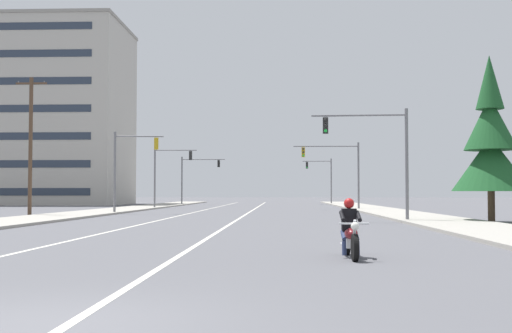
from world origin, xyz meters
TOP-DOWN VIEW (x-y plane):
  - ground_plane at (0.00, 0.00)m, footprint 400.00×400.00m
  - lane_stripe_center at (0.29, 45.00)m, footprint 0.16×100.00m
  - lane_stripe_left at (-4.13, 45.00)m, footprint 0.16×100.00m
  - sidewalk_kerb_right at (11.37, 40.00)m, footprint 4.40×110.00m
  - sidewalk_kerb_left at (-11.37, 40.00)m, footprint 4.40×110.00m
  - motorcycle_with_rider at (4.56, 8.01)m, footprint 0.70×2.19m
  - traffic_signal_near_right at (8.20, 27.34)m, footprint 5.26×0.45m
  - traffic_signal_near_left at (-8.67, 39.95)m, footprint 3.75×0.55m
  - traffic_signal_mid_right at (8.18, 50.96)m, footprint 6.04×0.42m
  - traffic_signal_mid_left at (-8.60, 55.71)m, footprint 4.31×0.46m
  - traffic_signal_far_right at (8.56, 78.91)m, footprint 3.94×0.37m
  - traffic_signal_far_left at (-8.24, 73.73)m, footprint 5.67×0.37m
  - utility_pole_left_near at (-14.11, 34.68)m, footprint 2.12×0.26m
  - conifer_tree_right_verge_near at (14.07, 26.74)m, footprint 4.09×4.09m
  - apartment_building_far_left_block at (-30.94, 75.72)m, footprint 26.04×15.39m

SIDE VIEW (x-z plane):
  - ground_plane at x=0.00m, z-range 0.00..0.00m
  - lane_stripe_center at x=0.29m, z-range 0.00..0.01m
  - lane_stripe_left at x=-4.13m, z-range 0.00..0.01m
  - sidewalk_kerb_right at x=11.37m, z-range 0.00..0.14m
  - sidewalk_kerb_left at x=-11.37m, z-range 0.00..0.14m
  - motorcycle_with_rider at x=4.56m, z-range -0.14..1.32m
  - traffic_signal_near_left at x=-8.67m, z-range 0.92..7.12m
  - traffic_signal_far_right at x=8.56m, z-range 0.94..7.14m
  - traffic_signal_mid_left at x=-8.60m, z-range 0.96..7.16m
  - traffic_signal_near_right at x=8.20m, z-range 1.02..7.22m
  - conifer_tree_right_verge_near at x=14.07m, z-range -0.38..8.63m
  - traffic_signal_far_left at x=-8.24m, z-range 1.05..7.25m
  - traffic_signal_mid_right at x=8.18m, z-range 1.07..7.27m
  - utility_pole_left_near at x=-14.11m, z-range 0.21..9.63m
  - apartment_building_far_left_block at x=-30.94m, z-range 0.00..24.01m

